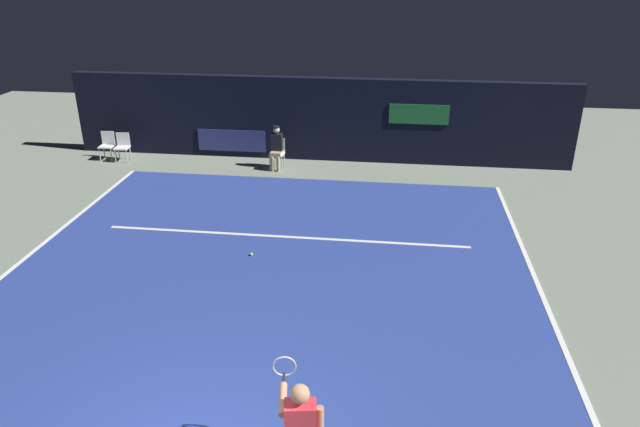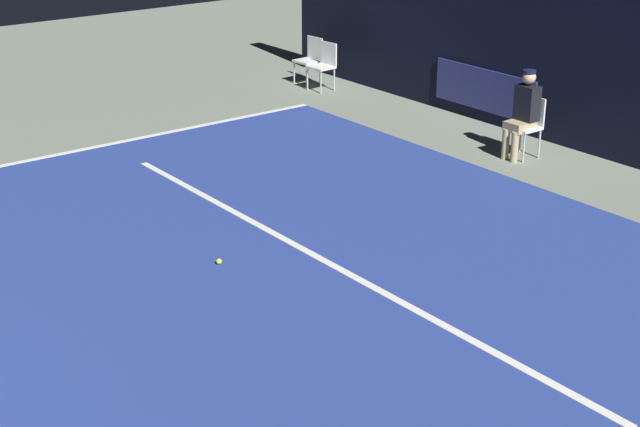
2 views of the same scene
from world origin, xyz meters
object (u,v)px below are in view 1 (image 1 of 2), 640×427
at_px(line_judge_on_chair, 277,147).
at_px(courtside_chair_far, 122,145).
at_px(courtside_chair_near, 107,144).
at_px(tennis_ball, 251,254).

distance_m(line_judge_on_chair, courtside_chair_far, 5.00).
bearing_deg(courtside_chair_near, line_judge_on_chair, -2.34).
bearing_deg(tennis_ball, courtside_chair_far, 133.80).
height_order(line_judge_on_chair, tennis_ball, line_judge_on_chair).
relative_size(line_judge_on_chair, courtside_chair_far, 1.50).
height_order(courtside_chair_near, courtside_chair_far, same).
xyz_separation_m(courtside_chair_near, courtside_chair_far, (0.55, -0.09, 0.00)).
distance_m(courtside_chair_near, tennis_ball, 8.45).
xyz_separation_m(line_judge_on_chair, tennis_ball, (0.53, -5.63, -0.64)).
height_order(courtside_chair_near, tennis_ball, courtside_chair_near).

